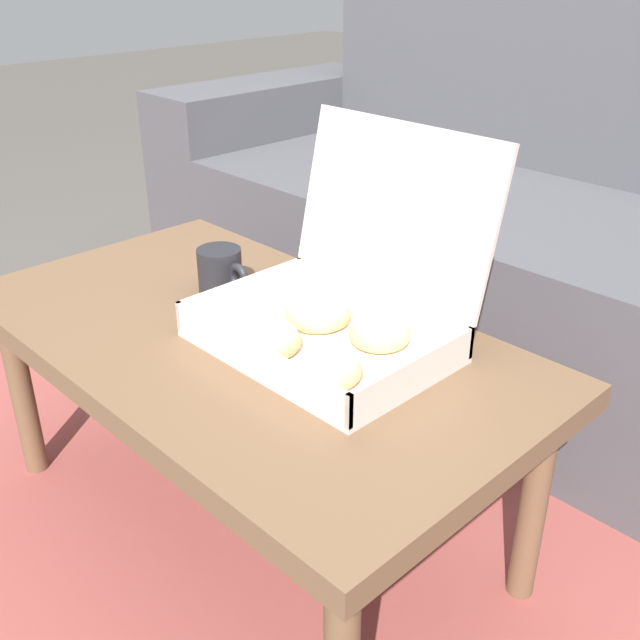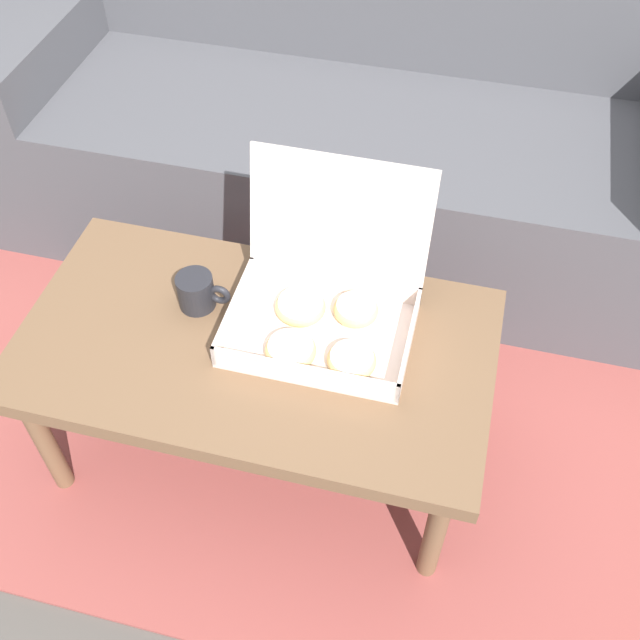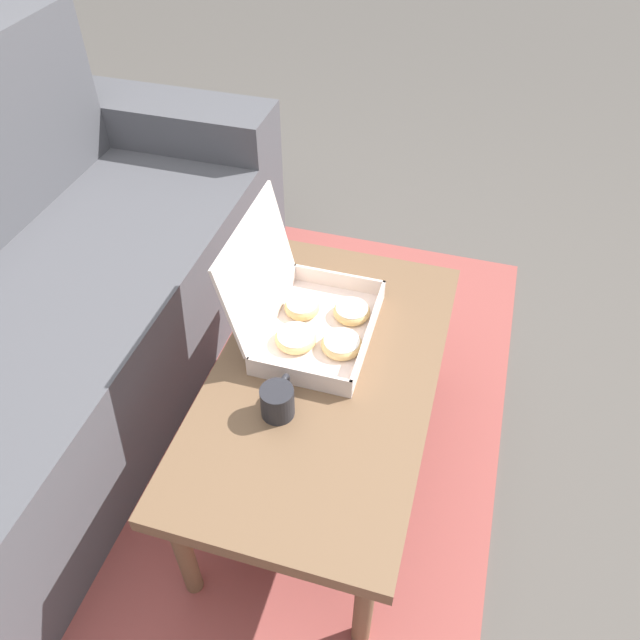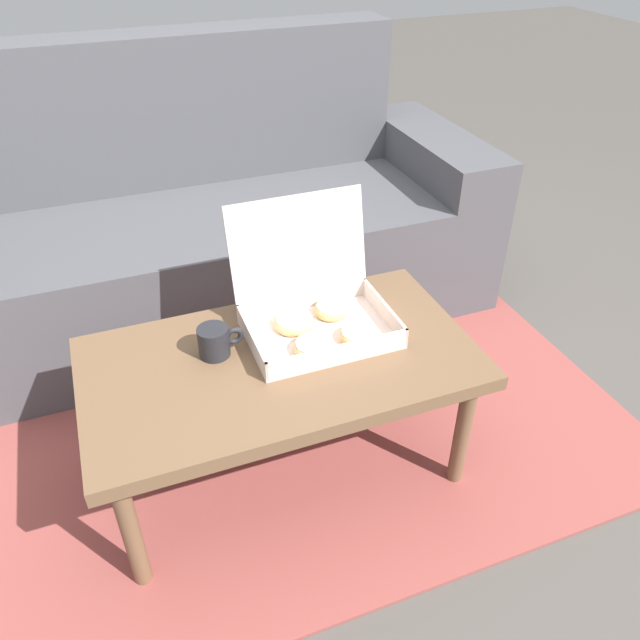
# 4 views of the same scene
# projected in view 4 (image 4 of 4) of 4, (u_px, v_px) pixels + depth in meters

# --- Properties ---
(ground_plane) EXTENTS (12.00, 12.00, 0.00)m
(ground_plane) POSITION_uv_depth(u_px,v_px,m) (273.00, 439.00, 1.92)
(ground_plane) COLOR #514C47
(area_rug) EXTENTS (2.20, 1.83, 0.01)m
(area_rug) POSITION_uv_depth(u_px,v_px,m) (247.00, 378.00, 2.15)
(area_rug) COLOR #994742
(area_rug) RESTS_ON ground_plane
(couch) EXTENTS (2.08, 0.78, 0.98)m
(couch) POSITION_uv_depth(u_px,v_px,m) (205.00, 231.00, 2.33)
(couch) COLOR #4C4C51
(couch) RESTS_ON ground_plane
(coffee_table) EXTENTS (1.00, 0.55, 0.42)m
(coffee_table) POSITION_uv_depth(u_px,v_px,m) (281.00, 370.00, 1.62)
(coffee_table) COLOR brown
(coffee_table) RESTS_ON ground_plane
(pastry_box) EXTENTS (0.38, 0.33, 0.32)m
(pastry_box) POSITION_uv_depth(u_px,v_px,m) (317.00, 311.00, 1.66)
(pastry_box) COLOR silver
(pastry_box) RESTS_ON coffee_table
(coffee_mug) EXTENTS (0.12, 0.08, 0.08)m
(coffee_mug) POSITION_uv_depth(u_px,v_px,m) (215.00, 341.00, 1.58)
(coffee_mug) COLOR #232328
(coffee_mug) RESTS_ON coffee_table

